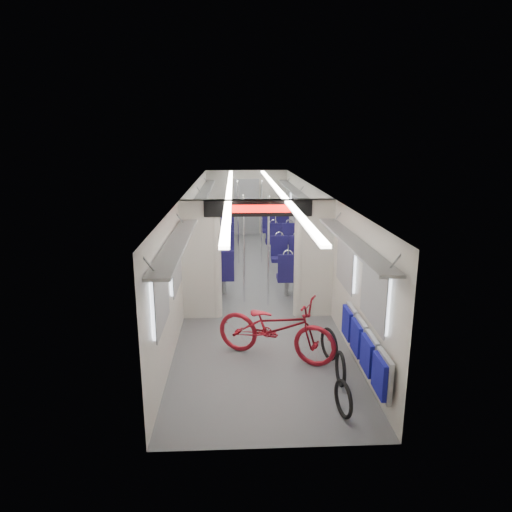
{
  "coord_description": "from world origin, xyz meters",
  "views": [
    {
      "loc": [
        -0.43,
        -10.44,
        3.41
      ],
      "look_at": [
        -0.02,
        -1.63,
        1.12
      ],
      "focal_mm": 32.0,
      "sensor_mm": 36.0,
      "label": 1
    }
  ],
  "objects_px": {
    "flip_bench": "(364,346)",
    "stanchion_near_left": "(244,250)",
    "bicycle": "(276,327)",
    "seat_bay_far_right": "(278,231)",
    "seat_bay_near_right": "(293,262)",
    "stanchion_far_left": "(238,223)",
    "bike_hoop_b": "(340,370)",
    "seat_bay_far_left": "(219,231)",
    "bike_hoop_c": "(329,345)",
    "seat_bay_near_left": "(215,259)",
    "bike_hoop_a": "(343,401)",
    "stanchion_near_right": "(268,252)",
    "stanchion_far_right": "(262,222)"
  },
  "relations": [
    {
      "from": "bike_hoop_c",
      "to": "stanchion_far_left",
      "type": "bearing_deg",
      "value": 103.22
    },
    {
      "from": "bike_hoop_c",
      "to": "seat_bay_near_left",
      "type": "distance_m",
      "value": 4.61
    },
    {
      "from": "bike_hoop_c",
      "to": "seat_bay_far_left",
      "type": "bearing_deg",
      "value": 104.59
    },
    {
      "from": "stanchion_near_left",
      "to": "stanchion_near_right",
      "type": "bearing_deg",
      "value": -23.39
    },
    {
      "from": "bike_hoop_b",
      "to": "stanchion_far_left",
      "type": "distance_m",
      "value": 6.81
    },
    {
      "from": "seat_bay_near_left",
      "to": "stanchion_far_right",
      "type": "bearing_deg",
      "value": 54.08
    },
    {
      "from": "bike_hoop_c",
      "to": "seat_bay_near_right",
      "type": "relative_size",
      "value": 0.26
    },
    {
      "from": "seat_bay_far_left",
      "to": "seat_bay_near_left",
      "type": "bearing_deg",
      "value": -90.0
    },
    {
      "from": "seat_bay_near_right",
      "to": "seat_bay_far_left",
      "type": "bearing_deg",
      "value": 117.06
    },
    {
      "from": "seat_bay_far_left",
      "to": "bike_hoop_c",
      "type": "bearing_deg",
      "value": -75.41
    },
    {
      "from": "stanchion_near_left",
      "to": "stanchion_far_right",
      "type": "relative_size",
      "value": 1.0
    },
    {
      "from": "seat_bay_near_left",
      "to": "stanchion_far_left",
      "type": "relative_size",
      "value": 0.98
    },
    {
      "from": "bike_hoop_b",
      "to": "seat_bay_near_left",
      "type": "xyz_separation_m",
      "value": [
        -1.97,
        4.93,
        0.34
      ]
    },
    {
      "from": "flip_bench",
      "to": "seat_bay_near_left",
      "type": "bearing_deg",
      "value": 115.03
    },
    {
      "from": "bike_hoop_c",
      "to": "stanchion_far_left",
      "type": "distance_m",
      "value": 6.05
    },
    {
      "from": "seat_bay_near_right",
      "to": "stanchion_near_left",
      "type": "bearing_deg",
      "value": -134.42
    },
    {
      "from": "bicycle",
      "to": "bike_hoop_a",
      "type": "bearing_deg",
      "value": -130.62
    },
    {
      "from": "seat_bay_far_right",
      "to": "stanchion_near_right",
      "type": "xyz_separation_m",
      "value": [
        -0.69,
        -5.12,
        0.61
      ]
    },
    {
      "from": "bike_hoop_b",
      "to": "stanchion_far_left",
      "type": "height_order",
      "value": "stanchion_far_left"
    },
    {
      "from": "seat_bay_near_right",
      "to": "stanchion_far_left",
      "type": "xyz_separation_m",
      "value": [
        -1.27,
        1.94,
        0.61
      ]
    },
    {
      "from": "seat_bay_far_right",
      "to": "stanchion_far_right",
      "type": "relative_size",
      "value": 0.9
    },
    {
      "from": "bike_hoop_a",
      "to": "seat_bay_far_left",
      "type": "height_order",
      "value": "seat_bay_far_left"
    },
    {
      "from": "stanchion_near_right",
      "to": "stanchion_far_left",
      "type": "distance_m",
      "value": 3.41
    },
    {
      "from": "seat_bay_near_left",
      "to": "bike_hoop_c",
      "type": "bearing_deg",
      "value": -64.69
    },
    {
      "from": "seat_bay_near_left",
      "to": "stanchion_near_left",
      "type": "xyz_separation_m",
      "value": [
        0.69,
        -1.48,
        0.58
      ]
    },
    {
      "from": "seat_bay_near_right",
      "to": "stanchion_far_right",
      "type": "height_order",
      "value": "stanchion_far_right"
    },
    {
      "from": "seat_bay_far_left",
      "to": "stanchion_near_right",
      "type": "relative_size",
      "value": 0.99
    },
    {
      "from": "flip_bench",
      "to": "seat_bay_far_right",
      "type": "height_order",
      "value": "seat_bay_far_right"
    },
    {
      "from": "bike_hoop_b",
      "to": "stanchion_near_left",
      "type": "height_order",
      "value": "stanchion_near_left"
    },
    {
      "from": "bike_hoop_b",
      "to": "seat_bay_near_left",
      "type": "bearing_deg",
      "value": 111.74
    },
    {
      "from": "stanchion_far_left",
      "to": "stanchion_near_left",
      "type": "bearing_deg",
      "value": -88.35
    },
    {
      "from": "bicycle",
      "to": "seat_bay_far_right",
      "type": "bearing_deg",
      "value": 20.09
    },
    {
      "from": "flip_bench",
      "to": "stanchion_near_left",
      "type": "relative_size",
      "value": 0.93
    },
    {
      "from": "flip_bench",
      "to": "seat_bay_far_left",
      "type": "distance_m",
      "value": 8.6
    },
    {
      "from": "seat_bay_far_right",
      "to": "stanchion_near_right",
      "type": "height_order",
      "value": "stanchion_near_right"
    },
    {
      "from": "stanchion_near_right",
      "to": "stanchion_far_right",
      "type": "relative_size",
      "value": 1.0
    },
    {
      "from": "flip_bench",
      "to": "seat_bay_near_left",
      "type": "distance_m",
      "value": 5.41
    },
    {
      "from": "seat_bay_near_right",
      "to": "stanchion_far_left",
      "type": "relative_size",
      "value": 0.88
    },
    {
      "from": "bike_hoop_b",
      "to": "bike_hoop_c",
      "type": "bearing_deg",
      "value": 90.28
    },
    {
      "from": "bike_hoop_a",
      "to": "stanchion_near_right",
      "type": "distance_m",
      "value": 4.15
    },
    {
      "from": "stanchion_near_left",
      "to": "stanchion_near_right",
      "type": "relative_size",
      "value": 1.0
    },
    {
      "from": "seat_bay_near_left",
      "to": "seat_bay_near_right",
      "type": "bearing_deg",
      "value": -8.21
    },
    {
      "from": "flip_bench",
      "to": "stanchion_near_left",
      "type": "height_order",
      "value": "stanchion_near_left"
    },
    {
      "from": "bike_hoop_c",
      "to": "seat_bay_near_right",
      "type": "distance_m",
      "value": 3.9
    },
    {
      "from": "bike_hoop_a",
      "to": "seat_bay_far_right",
      "type": "distance_m",
      "value": 9.11
    },
    {
      "from": "bike_hoop_b",
      "to": "seat_bay_near_right",
      "type": "xyz_separation_m",
      "value": [
        -0.1,
        4.67,
        0.31
      ]
    },
    {
      "from": "seat_bay_far_right",
      "to": "stanchion_near_left",
      "type": "height_order",
      "value": "stanchion_near_left"
    },
    {
      "from": "bicycle",
      "to": "stanchion_near_right",
      "type": "xyz_separation_m",
      "value": [
        0.06,
        2.36,
        0.63
      ]
    },
    {
      "from": "seat_bay_near_right",
      "to": "seat_bay_far_right",
      "type": "relative_size",
      "value": 0.98
    },
    {
      "from": "seat_bay_near_left",
      "to": "seat_bay_near_right",
      "type": "distance_m",
      "value": 1.89
    }
  ]
}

